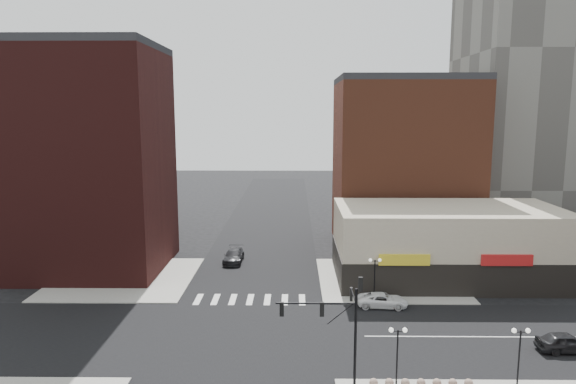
{
  "coord_description": "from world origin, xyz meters",
  "views": [
    {
      "loc": [
        4.16,
        -39.76,
        18.22
      ],
      "look_at": [
        3.64,
        6.32,
        11.0
      ],
      "focal_mm": 32.0,
      "sensor_mm": 36.0,
      "label": 1
    }
  ],
  "objects": [
    {
      "name": "white_suv",
      "position": [
        12.57,
        6.5,
        0.66
      ],
      "size": [
        4.87,
        2.54,
        1.31
      ],
      "primitive_type": "imported",
      "rotation": [
        0.0,
        0.0,
        1.49
      ],
      "color": "white",
      "rests_on": "ground"
    },
    {
      "name": "street_lamp_ne",
      "position": [
        12.0,
        8.0,
        3.29
      ],
      "size": [
        1.22,
        0.32,
        4.16
      ],
      "color": "black",
      "rests_on": "sidewalk_ne"
    },
    {
      "name": "building_ne_row",
      "position": [
        21.0,
        15.0,
        3.3
      ],
      "size": [
        24.2,
        12.2,
        8.0
      ],
      "color": "#B7AC91",
      "rests_on": "ground"
    },
    {
      "name": "sidewalk_nw",
      "position": [
        -14.5,
        14.5,
        0.06
      ],
      "size": [
        15.0,
        15.0,
        0.12
      ],
      "primitive_type": "cube",
      "color": "gray",
      "rests_on": "ground"
    },
    {
      "name": "building_nw_low",
      "position": [
        -32.0,
        34.0,
        6.0
      ],
      "size": [
        20.0,
        18.0,
        12.0
      ],
      "primitive_type": "cube",
      "color": "#361211",
      "rests_on": "ground"
    },
    {
      "name": "street_lamp_se_b",
      "position": [
        19.0,
        -8.0,
        3.29
      ],
      "size": [
        1.22,
        0.32,
        4.16
      ],
      "color": "black",
      "rests_on": "sidewalk_se"
    },
    {
      "name": "dark_sedan_east",
      "position": [
        25.08,
        -2.51,
        0.75
      ],
      "size": [
        4.46,
        1.89,
        1.51
      ],
      "primitive_type": "imported",
      "rotation": [
        0.0,
        0.0,
        1.6
      ],
      "color": "black",
      "rests_on": "ground"
    },
    {
      "name": "street_lamp_se_a",
      "position": [
        11.0,
        -8.0,
        3.29
      ],
      "size": [
        1.22,
        0.32,
        4.16
      ],
      "color": "black",
      "rests_on": "sidewalk_se"
    },
    {
      "name": "ground",
      "position": [
        0.0,
        0.0,
        0.0
      ],
      "size": [
        240.0,
        240.0,
        0.0
      ],
      "primitive_type": "plane",
      "color": "black",
      "rests_on": "ground"
    },
    {
      "name": "sidewalk_ne",
      "position": [
        14.5,
        14.5,
        0.06
      ],
      "size": [
        15.0,
        15.0,
        0.12
      ],
      "primitive_type": "cube",
      "color": "gray",
      "rests_on": "ground"
    },
    {
      "name": "bollard_row",
      "position": [
        12.65,
        -8.0,
        0.41
      ],
      "size": [
        6.88,
        0.58,
        0.58
      ],
      "color": "gray",
      "rests_on": "sidewalk_se"
    },
    {
      "name": "building_ne_midrise",
      "position": [
        19.0,
        29.5,
        11.0
      ],
      "size": [
        18.0,
        15.0,
        22.0
      ],
      "primitive_type": "cube",
      "color": "brown",
      "rests_on": "ground"
    },
    {
      "name": "road_ew",
      "position": [
        0.0,
        0.0,
        0.01
      ],
      "size": [
        200.0,
        14.0,
        0.02
      ],
      "primitive_type": "cube",
      "color": "black",
      "rests_on": "ground"
    },
    {
      "name": "road_ns",
      "position": [
        0.0,
        0.0,
        0.01
      ],
      "size": [
        14.0,
        200.0,
        0.02
      ],
      "primitive_type": "cube",
      "color": "black",
      "rests_on": "ground"
    },
    {
      "name": "building_nw",
      "position": [
        -19.0,
        18.5,
        12.5
      ],
      "size": [
        16.0,
        15.0,
        25.0
      ],
      "primitive_type": "cube",
      "color": "#361211",
      "rests_on": "ground"
    },
    {
      "name": "dark_sedan_north",
      "position": [
        -3.18,
        20.94,
        0.78
      ],
      "size": [
        2.29,
        5.43,
        1.56
      ],
      "primitive_type": "imported",
      "rotation": [
        0.0,
        0.0,
        -0.02
      ],
      "color": "black",
      "rests_on": "ground"
    },
    {
      "name": "traffic_signal",
      "position": [
        7.24,
        -7.83,
        4.96
      ],
      "size": [
        5.59,
        3.09,
        7.77
      ],
      "color": "black",
      "rests_on": "ground"
    }
  ]
}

